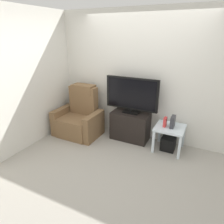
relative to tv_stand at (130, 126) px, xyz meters
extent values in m
plane|color=#9E998E|center=(0.14, -0.86, -0.30)|extent=(6.40, 6.40, 0.00)
cube|color=silver|center=(0.14, 0.27, 1.00)|extent=(6.40, 0.06, 2.60)
cube|color=silver|center=(-1.74, -0.86, 1.00)|extent=(0.06, 4.48, 2.60)
cube|color=black|center=(0.00, 0.00, 0.00)|extent=(0.78, 0.41, 0.60)
cube|color=black|center=(0.00, -0.20, 0.12)|extent=(0.72, 0.02, 0.02)
cube|color=black|center=(0.00, -0.15, 0.15)|extent=(0.34, 0.11, 0.04)
cube|color=black|center=(0.00, 0.02, 0.31)|extent=(0.32, 0.20, 0.03)
cube|color=black|center=(0.00, 0.02, 0.35)|extent=(0.06, 0.04, 0.05)
cube|color=black|center=(0.00, 0.02, 0.70)|extent=(1.09, 0.05, 0.65)
cube|color=black|center=(0.00, 0.00, 0.70)|extent=(1.01, 0.01, 0.59)
cube|color=brown|center=(-1.11, -0.33, -0.09)|extent=(0.70, 0.72, 0.42)
cube|color=brown|center=(-1.11, -0.06, 0.43)|extent=(0.64, 0.20, 0.62)
cube|color=brown|center=(-1.11, -0.04, 0.68)|extent=(0.50, 0.26, 0.20)
cube|color=brown|center=(-1.53, -0.33, -0.02)|extent=(0.14, 0.68, 0.56)
cube|color=brown|center=(-0.69, -0.33, -0.02)|extent=(0.14, 0.68, 0.56)
cube|color=silver|center=(0.83, -0.07, 0.17)|extent=(0.54, 0.54, 0.04)
cube|color=silver|center=(0.59, -0.31, -0.08)|extent=(0.04, 0.04, 0.45)
cube|color=silver|center=(1.07, -0.31, -0.08)|extent=(0.04, 0.04, 0.45)
cube|color=silver|center=(0.59, 0.16, -0.08)|extent=(0.04, 0.04, 0.45)
cube|color=silver|center=(1.07, 0.16, -0.08)|extent=(0.04, 0.04, 0.45)
cube|color=black|center=(0.83, -0.07, -0.17)|extent=(0.26, 0.26, 0.26)
cube|color=red|center=(0.73, -0.09, 0.28)|extent=(0.05, 0.12, 0.18)
cube|color=#333338|center=(0.87, -0.06, 0.30)|extent=(0.07, 0.20, 0.22)
camera|label=1|loc=(1.39, -3.66, 1.84)|focal=32.57mm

